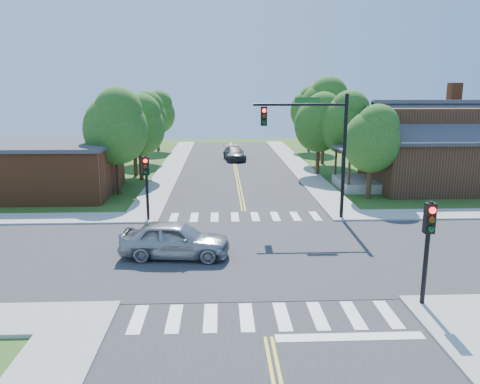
{
  "coord_description": "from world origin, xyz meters",
  "views": [
    {
      "loc": [
        -1.42,
        -20.47,
        7.51
      ],
      "look_at": [
        -0.42,
        3.28,
        2.2
      ],
      "focal_mm": 35.0,
      "sensor_mm": 36.0,
      "label": 1
    }
  ],
  "objects_px": {
    "signal_pole_nw": "(146,176)",
    "car_dgrey": "(234,154)",
    "signal_mast_ne": "(315,136)",
    "house_ne": "(438,144)",
    "car_silver": "(175,240)",
    "signal_pole_se": "(428,234)"
  },
  "relations": [
    {
      "from": "signal_pole_nw",
      "to": "car_dgrey",
      "type": "xyz_separation_m",
      "value": [
        5.65,
        23.03,
        -1.96
      ]
    },
    {
      "from": "signal_pole_nw",
      "to": "signal_mast_ne",
      "type": "bearing_deg",
      "value": 0.07
    },
    {
      "from": "house_ne",
      "to": "car_silver",
      "type": "distance_m",
      "value": 23.78
    },
    {
      "from": "signal_mast_ne",
      "to": "car_dgrey",
      "type": "distance_m",
      "value": 23.7
    },
    {
      "from": "signal_pole_nw",
      "to": "car_silver",
      "type": "bearing_deg",
      "value": -70.51
    },
    {
      "from": "signal_mast_ne",
      "to": "signal_pole_se",
      "type": "relative_size",
      "value": 1.89
    },
    {
      "from": "signal_pole_se",
      "to": "house_ne",
      "type": "bearing_deg",
      "value": 64.42
    },
    {
      "from": "house_ne",
      "to": "signal_pole_se",
      "type": "bearing_deg",
      "value": -115.58
    },
    {
      "from": "signal_pole_se",
      "to": "signal_pole_nw",
      "type": "xyz_separation_m",
      "value": [
        -11.2,
        11.2,
        0.0
      ]
    },
    {
      "from": "signal_pole_se",
      "to": "car_dgrey",
      "type": "distance_m",
      "value": 34.73
    },
    {
      "from": "signal_pole_se",
      "to": "car_silver",
      "type": "height_order",
      "value": "signal_pole_se"
    },
    {
      "from": "signal_mast_ne",
      "to": "signal_pole_se",
      "type": "height_order",
      "value": "signal_mast_ne"
    },
    {
      "from": "signal_pole_nw",
      "to": "house_ne",
      "type": "xyz_separation_m",
      "value": [
        20.71,
        8.66,
        0.67
      ]
    },
    {
      "from": "house_ne",
      "to": "signal_pole_nw",
      "type": "bearing_deg",
      "value": -157.31
    },
    {
      "from": "house_ne",
      "to": "signal_mast_ne",
      "type": "bearing_deg",
      "value": -142.32
    },
    {
      "from": "car_dgrey",
      "to": "signal_pole_nw",
      "type": "bearing_deg",
      "value": -110.76
    },
    {
      "from": "signal_pole_nw",
      "to": "car_silver",
      "type": "xyz_separation_m",
      "value": [
        2.11,
        -5.95,
        -1.83
      ]
    },
    {
      "from": "signal_mast_ne",
      "to": "car_silver",
      "type": "xyz_separation_m",
      "value": [
        -7.41,
        -5.97,
        -4.02
      ]
    },
    {
      "from": "signal_mast_ne",
      "to": "signal_pole_nw",
      "type": "xyz_separation_m",
      "value": [
        -9.51,
        -0.01,
        -2.19
      ]
    },
    {
      "from": "signal_mast_ne",
      "to": "car_dgrey",
      "type": "height_order",
      "value": "signal_mast_ne"
    },
    {
      "from": "signal_pole_se",
      "to": "house_ne",
      "type": "height_order",
      "value": "house_ne"
    },
    {
      "from": "signal_mast_ne",
      "to": "car_dgrey",
      "type": "xyz_separation_m",
      "value": [
        -3.87,
        23.02,
        -4.15
      ]
    }
  ]
}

